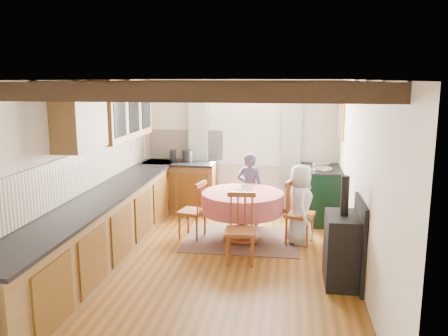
% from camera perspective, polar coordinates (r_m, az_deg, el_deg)
% --- Properties ---
extents(floor, '(3.60, 5.50, 0.00)m').
position_cam_1_polar(floor, '(6.22, -1.08, -11.87)').
color(floor, brown).
rests_on(floor, ground).
extents(ceiling, '(3.60, 5.50, 0.00)m').
position_cam_1_polar(ceiling, '(5.73, -1.17, 10.81)').
color(ceiling, white).
rests_on(ceiling, ground).
extents(wall_back, '(3.60, 0.00, 2.40)m').
position_cam_1_polar(wall_back, '(8.55, 1.88, 2.80)').
color(wall_back, silver).
rests_on(wall_back, ground).
extents(wall_front, '(3.60, 0.00, 2.40)m').
position_cam_1_polar(wall_front, '(3.29, -9.06, -10.90)').
color(wall_front, silver).
rests_on(wall_front, ground).
extents(wall_left, '(0.00, 5.50, 2.40)m').
position_cam_1_polar(wall_left, '(6.40, -17.23, -0.47)').
color(wall_left, silver).
rests_on(wall_left, ground).
extents(wall_right, '(0.00, 5.50, 2.40)m').
position_cam_1_polar(wall_right, '(5.85, 16.56, -1.48)').
color(wall_right, silver).
rests_on(wall_right, ground).
extents(beam_a, '(3.60, 0.16, 0.16)m').
position_cam_1_polar(beam_a, '(3.78, -6.18, 9.29)').
color(beam_a, black).
rests_on(beam_a, ceiling).
extents(beam_b, '(3.60, 0.16, 0.16)m').
position_cam_1_polar(beam_b, '(4.75, -3.16, 9.68)').
color(beam_b, black).
rests_on(beam_b, ceiling).
extents(beam_c, '(3.60, 0.16, 0.16)m').
position_cam_1_polar(beam_c, '(5.73, -1.16, 9.92)').
color(beam_c, black).
rests_on(beam_c, ceiling).
extents(beam_d, '(3.60, 0.16, 0.16)m').
position_cam_1_polar(beam_d, '(6.72, 0.25, 10.08)').
color(beam_d, black).
rests_on(beam_d, ceiling).
extents(beam_e, '(3.60, 0.16, 0.16)m').
position_cam_1_polar(beam_e, '(7.71, 1.30, 10.19)').
color(beam_e, black).
rests_on(beam_e, ceiling).
extents(splash_left, '(0.02, 4.50, 0.55)m').
position_cam_1_polar(splash_left, '(6.66, -15.98, 0.03)').
color(splash_left, beige).
rests_on(splash_left, wall_left).
extents(splash_back, '(1.40, 0.02, 0.55)m').
position_cam_1_polar(splash_back, '(8.69, -4.71, 2.91)').
color(splash_back, beige).
rests_on(splash_back, wall_back).
extents(base_cabinet_left, '(0.60, 5.30, 0.88)m').
position_cam_1_polar(base_cabinet_left, '(6.47, -14.43, -7.17)').
color(base_cabinet_left, brown).
rests_on(base_cabinet_left, floor).
extents(base_cabinet_back, '(1.30, 0.60, 0.88)m').
position_cam_1_polar(base_cabinet_back, '(8.58, -5.37, -2.38)').
color(base_cabinet_back, brown).
rests_on(base_cabinet_back, floor).
extents(worktop_left, '(0.64, 5.30, 0.04)m').
position_cam_1_polar(worktop_left, '(6.34, -14.46, -3.22)').
color(worktop_left, black).
rests_on(worktop_left, base_cabinet_left).
extents(worktop_back, '(1.30, 0.64, 0.04)m').
position_cam_1_polar(worktop_back, '(8.46, -5.46, 0.62)').
color(worktop_back, black).
rests_on(worktop_back, base_cabinet_back).
extents(wall_cabinet_glass, '(0.34, 1.80, 0.90)m').
position_cam_1_polar(wall_cabinet_glass, '(7.34, -12.34, 7.09)').
color(wall_cabinet_glass, brown).
rests_on(wall_cabinet_glass, wall_left).
extents(wall_cabinet_solid, '(0.34, 0.90, 0.70)m').
position_cam_1_polar(wall_cabinet_solid, '(5.96, -17.36, 5.51)').
color(wall_cabinet_solid, brown).
rests_on(wall_cabinet_solid, wall_left).
extents(window_frame, '(1.34, 0.03, 1.54)m').
position_cam_1_polar(window_frame, '(8.47, 2.56, 5.45)').
color(window_frame, white).
rests_on(window_frame, wall_back).
extents(window_pane, '(1.20, 0.01, 1.40)m').
position_cam_1_polar(window_pane, '(8.48, 2.56, 5.45)').
color(window_pane, white).
rests_on(window_pane, wall_back).
extents(curtain_left, '(0.35, 0.10, 2.10)m').
position_cam_1_polar(curtain_left, '(8.58, -3.19, 2.14)').
color(curtain_left, '#BCBCBC').
rests_on(curtain_left, wall_back).
extents(curtain_right, '(0.35, 0.10, 2.10)m').
position_cam_1_polar(curtain_right, '(8.41, 8.24, 1.87)').
color(curtain_right, '#BCBCBC').
rests_on(curtain_right, wall_back).
extents(curtain_rod, '(2.00, 0.03, 0.03)m').
position_cam_1_polar(curtain_rod, '(8.35, 2.53, 9.49)').
color(curtain_rod, black).
rests_on(curtain_rod, wall_back).
extents(wall_picture, '(0.04, 0.50, 0.60)m').
position_cam_1_polar(wall_picture, '(8.03, 14.24, 5.54)').
color(wall_picture, gold).
rests_on(wall_picture, wall_right).
extents(wall_plate, '(0.30, 0.02, 0.30)m').
position_cam_1_polar(wall_plate, '(8.41, 9.04, 5.97)').
color(wall_plate, silver).
rests_on(wall_plate, wall_back).
extents(rug, '(1.73, 1.35, 0.01)m').
position_cam_1_polar(rug, '(7.14, 2.27, -8.76)').
color(rug, brown).
rests_on(rug, floor).
extents(dining_table, '(1.23, 1.23, 0.74)m').
position_cam_1_polar(dining_table, '(7.02, 2.29, -5.96)').
color(dining_table, '#CD5371').
rests_on(dining_table, floor).
extents(chair_near, '(0.41, 0.43, 0.93)m').
position_cam_1_polar(chair_near, '(6.15, 2.04, -7.52)').
color(chair_near, brown).
rests_on(chair_near, floor).
extents(chair_left, '(0.47, 0.46, 0.89)m').
position_cam_1_polar(chair_left, '(7.13, -3.96, -5.11)').
color(chair_left, brown).
rests_on(chair_left, floor).
extents(chair_right, '(0.51, 0.50, 0.95)m').
position_cam_1_polar(chair_right, '(6.94, 9.34, -5.40)').
color(chair_right, brown).
rests_on(chair_right, floor).
extents(aga_range, '(0.66, 1.03, 0.94)m').
position_cam_1_polar(aga_range, '(8.11, 11.79, -3.13)').
color(aga_range, black).
rests_on(aga_range, floor).
extents(cast_iron_stove, '(0.39, 0.66, 1.32)m').
position_cam_1_polar(cast_iron_stove, '(5.66, 14.48, -7.48)').
color(cast_iron_stove, black).
rests_on(cast_iron_stove, floor).
extents(child_far, '(0.49, 0.37, 1.22)m').
position_cam_1_polar(child_far, '(7.74, 3.18, -2.55)').
color(child_far, '#393B55').
rests_on(child_far, floor).
extents(child_right, '(0.40, 0.60, 1.19)m').
position_cam_1_polar(child_right, '(6.90, 9.40, -4.45)').
color(child_right, silver).
rests_on(child_right, floor).
extents(bowl_a, '(0.29, 0.29, 0.05)m').
position_cam_1_polar(bowl_a, '(6.87, 2.45, -2.92)').
color(bowl_a, silver).
rests_on(bowl_a, dining_table).
extents(bowl_b, '(0.26, 0.26, 0.06)m').
position_cam_1_polar(bowl_b, '(6.89, 2.81, -2.85)').
color(bowl_b, silver).
rests_on(bowl_b, dining_table).
extents(cup, '(0.15, 0.15, 0.10)m').
position_cam_1_polar(cup, '(7.02, 2.66, -2.42)').
color(cup, silver).
rests_on(cup, dining_table).
extents(canister_tall, '(0.12, 0.12, 0.21)m').
position_cam_1_polar(canister_tall, '(8.56, -6.31, 1.58)').
color(canister_tall, '#262628').
rests_on(canister_tall, worktop_back).
extents(canister_wide, '(0.19, 0.19, 0.21)m').
position_cam_1_polar(canister_wide, '(8.44, -4.51, 1.47)').
color(canister_wide, '#262628').
rests_on(canister_wide, worktop_back).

